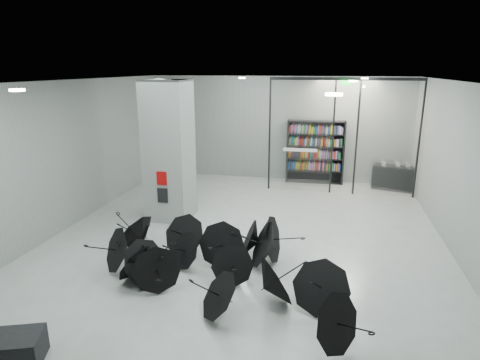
% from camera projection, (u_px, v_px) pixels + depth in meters
% --- Properties ---
extents(room, '(14.00, 14.02, 4.01)m').
position_uv_depth(room, '(239.00, 136.00, 9.08)').
color(room, gray).
rests_on(room, ground).
extents(column, '(1.20, 1.20, 4.00)m').
position_uv_depth(column, '(169.00, 151.00, 11.71)').
color(column, slate).
rests_on(column, ground).
extents(fire_cabinet, '(0.28, 0.04, 0.38)m').
position_uv_depth(fire_cabinet, '(162.00, 178.00, 11.30)').
color(fire_cabinet, '#A50A07').
rests_on(fire_cabinet, column).
extents(info_panel, '(0.30, 0.03, 0.42)m').
position_uv_depth(info_panel, '(163.00, 195.00, 11.43)').
color(info_panel, black).
rests_on(info_panel, column).
extents(exit_sign, '(0.30, 0.06, 0.15)m').
position_uv_depth(exit_sign, '(346.00, 83.00, 13.31)').
color(exit_sign, '#0CE533').
rests_on(exit_sign, room).
extents(glass_partition, '(5.06, 0.08, 4.00)m').
position_uv_depth(glass_partition, '(342.00, 132.00, 13.94)').
color(glass_partition, silver).
rests_on(glass_partition, ground).
extents(bookshelf, '(2.18, 0.51, 2.39)m').
position_uv_depth(bookshelf, '(315.00, 152.00, 15.57)').
color(bookshelf, black).
rests_on(bookshelf, ground).
extents(shop_counter, '(1.56, 0.94, 0.87)m').
position_uv_depth(shop_counter, '(393.00, 178.00, 14.83)').
color(shop_counter, black).
rests_on(shop_counter, ground).
extents(umbrella_cluster, '(5.88, 4.17, 1.30)m').
position_uv_depth(umbrella_cluster, '(211.00, 263.00, 8.65)').
color(umbrella_cluster, black).
rests_on(umbrella_cluster, ground).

